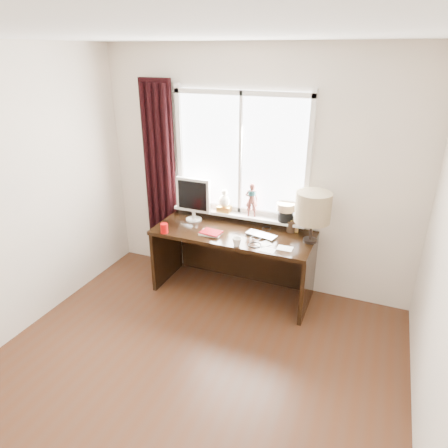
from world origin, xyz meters
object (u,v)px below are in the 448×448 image
at_px(laptop, 262,235).
at_px(red_cup, 164,228).
at_px(desk, 236,248).
at_px(table_lamp, 313,208).
at_px(mug, 237,242).
at_px(monitor, 193,197).

xyz_separation_m(laptop, red_cup, (-0.97, -0.30, 0.04)).
height_order(laptop, desk, laptop).
xyz_separation_m(laptop, table_lamp, (0.49, 0.06, 0.35)).
bearing_deg(mug, laptop, 62.36).
xyz_separation_m(mug, desk, (-0.15, 0.40, -0.29)).
distance_m(desk, monitor, 0.74).
distance_m(mug, desk, 0.51).
bearing_deg(red_cup, laptop, 17.39).
xyz_separation_m(red_cup, monitor, (0.14, 0.43, 0.23)).
bearing_deg(monitor, mug, -32.08).
bearing_deg(desk, table_lamp, -2.08).
xyz_separation_m(mug, monitor, (-0.68, 0.43, 0.23)).
height_order(mug, monitor, monitor).
relative_size(laptop, mug, 3.49).
distance_m(mug, red_cup, 0.81).
xyz_separation_m(red_cup, table_lamp, (1.46, 0.37, 0.31)).
height_order(red_cup, desk, red_cup).
bearing_deg(desk, mug, -68.98).
distance_m(laptop, mug, 0.35).
bearing_deg(red_cup, mug, 0.00).
bearing_deg(desk, red_cup, -149.02).
distance_m(laptop, desk, 0.41).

